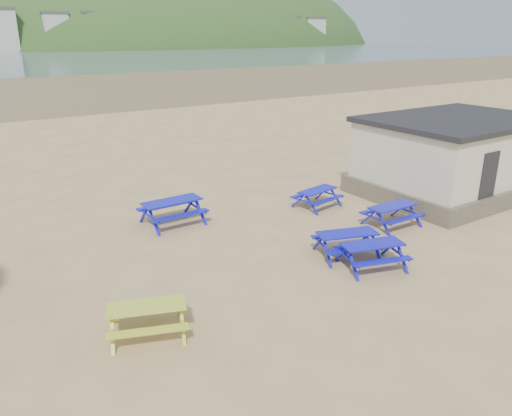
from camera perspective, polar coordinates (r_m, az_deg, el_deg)
ground at (r=14.88m, az=0.02°, el=-5.96°), size 400.00×400.00×0.00m
picnic_table_blue_b at (r=17.71m, az=-9.52°, el=-0.46°), size 2.08×1.69×0.86m
picnic_table_blue_c at (r=19.33m, az=7.00°, el=1.13°), size 1.87×1.60×0.70m
picnic_table_blue_d at (r=14.68m, az=13.09°, el=-5.27°), size 2.11×1.88×0.74m
picnic_table_blue_e at (r=15.26m, az=10.33°, el=-4.08°), size 2.16×1.94×0.75m
picnic_table_blue_f at (r=17.93m, az=15.26°, el=-0.83°), size 1.80×1.46×0.74m
picnic_table_yellow at (r=11.61m, az=-12.30°, el=-12.35°), size 2.09×1.90×0.72m
amenity_block at (r=22.23m, az=21.70°, el=5.59°), size 7.40×5.40×3.15m
headland_town at (r=260.33m, az=-12.16°, el=15.54°), size 264.00×144.00×108.00m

